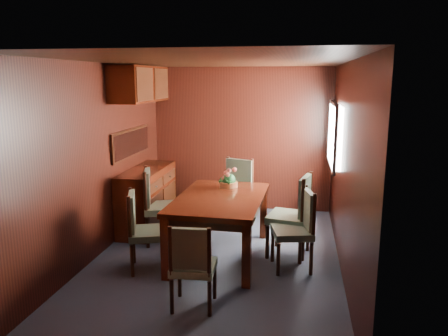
% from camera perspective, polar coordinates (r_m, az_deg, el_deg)
% --- Properties ---
extents(ground, '(4.50, 4.50, 0.00)m').
position_cam_1_polar(ground, '(5.57, -0.96, -11.75)').
color(ground, '#303442').
rests_on(ground, ground).
extents(room_shell, '(3.06, 4.52, 2.41)m').
position_cam_1_polar(room_shell, '(5.49, -1.43, 5.58)').
color(room_shell, black).
rests_on(room_shell, ground).
extents(sideboard, '(0.48, 1.40, 0.90)m').
position_cam_1_polar(sideboard, '(6.65, -9.98, -3.89)').
color(sideboard, '#361006').
rests_on(sideboard, ground).
extents(dining_table, '(1.09, 1.70, 0.78)m').
position_cam_1_polar(dining_table, '(5.42, -0.46, -4.87)').
color(dining_table, '#361006').
rests_on(dining_table, ground).
extents(chair_left_near, '(0.55, 0.56, 0.95)m').
position_cam_1_polar(chair_left_near, '(5.19, -10.70, -7.51)').
color(chair_left_near, black).
rests_on(chair_left_near, ground).
extents(chair_left_far, '(0.59, 0.61, 1.03)m').
position_cam_1_polar(chair_left_far, '(6.00, -8.81, -4.36)').
color(chair_left_far, black).
rests_on(chair_left_far, ground).
extents(chair_right_near, '(0.53, 0.54, 0.96)m').
position_cam_1_polar(chair_right_near, '(5.20, 9.68, -7.32)').
color(chair_right_near, black).
rests_on(chair_right_near, ground).
extents(chair_right_far, '(0.58, 0.59, 1.06)m').
position_cam_1_polar(chair_right_far, '(5.53, 9.28, -5.57)').
color(chair_right_far, black).
rests_on(chair_right_far, ground).
extents(chair_head, '(0.44, 0.42, 0.88)m').
position_cam_1_polar(chair_head, '(4.26, -4.18, -12.18)').
color(chair_head, black).
rests_on(chair_head, ground).
extents(chair_foot, '(0.61, 0.60, 1.02)m').
position_cam_1_polar(chair_foot, '(6.67, 1.55, -2.65)').
color(chair_foot, black).
rests_on(chair_foot, ground).
extents(flower_centerpiece, '(0.26, 0.26, 0.26)m').
position_cam_1_polar(flower_centerpiece, '(5.81, 0.60, -1.31)').
color(flower_centerpiece, '#BF693A').
rests_on(flower_centerpiece, dining_table).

